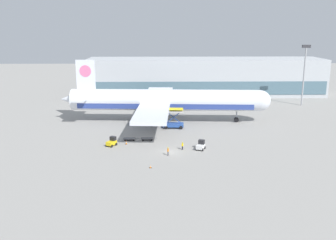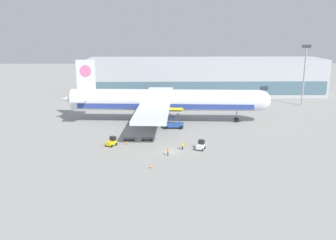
% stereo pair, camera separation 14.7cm
% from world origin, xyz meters
% --- Properties ---
extents(ground_plane, '(400.00, 400.00, 0.00)m').
position_xyz_m(ground_plane, '(0.00, 0.00, 0.00)').
color(ground_plane, gray).
extents(terminal_building, '(90.00, 18.20, 14.00)m').
position_xyz_m(terminal_building, '(15.36, 69.83, 6.99)').
color(terminal_building, '#B2B7BC').
rests_on(terminal_building, ground_plane).
extents(light_mast, '(2.80, 0.50, 20.07)m').
position_xyz_m(light_mast, '(45.62, 47.80, 11.81)').
color(light_mast, '#9EA0A5').
rests_on(light_mast, ground_plane).
extents(airplane_main, '(58.10, 48.40, 17.00)m').
position_xyz_m(airplane_main, '(-1.41, 26.76, 5.84)').
color(airplane_main, silver).
rests_on(airplane_main, ground_plane).
extents(scissor_lift_loader, '(5.37, 3.64, 5.07)m').
position_xyz_m(scissor_lift_loader, '(1.44, 19.72, 1.96)').
color(scissor_lift_loader, '#284C99').
rests_on(scissor_lift_loader, ground_plane).
extents(baggage_tug_foreground, '(2.52, 2.82, 2.00)m').
position_xyz_m(baggage_tug_foreground, '(-12.82, 4.70, 0.88)').
color(baggage_tug_foreground, yellow).
rests_on(baggage_tug_foreground, ground_plane).
extents(baggage_tug_mid, '(2.40, 2.80, 2.00)m').
position_xyz_m(baggage_tug_mid, '(6.64, 1.68, 0.88)').
color(baggage_tug_mid, silver).
rests_on(baggage_tug_mid, ground_plane).
extents(baggage_dolly_lead, '(3.73, 1.62, 0.48)m').
position_xyz_m(baggage_dolly_lead, '(-9.22, 8.78, 0.39)').
color(baggage_dolly_lead, '#56565B').
rests_on(baggage_dolly_lead, ground_plane).
extents(baggage_dolly_second, '(3.73, 1.62, 0.48)m').
position_xyz_m(baggage_dolly_second, '(-5.11, 8.77, 0.39)').
color(baggage_dolly_second, '#56565B').
rests_on(baggage_dolly_second, ground_plane).
extents(ground_crew_near, '(0.41, 0.44, 1.70)m').
position_xyz_m(ground_crew_near, '(2.70, 1.57, 0.99)').
color(ground_crew_near, black).
rests_on(ground_crew_near, ground_plane).
extents(ground_crew_far, '(0.31, 0.55, 1.80)m').
position_xyz_m(ground_crew_far, '(-0.50, -2.14, 1.07)').
color(ground_crew_far, black).
rests_on(ground_crew_far, ground_plane).
extents(traffic_cone_near, '(0.40, 0.40, 0.55)m').
position_xyz_m(traffic_cone_near, '(-3.92, -9.05, 0.27)').
color(traffic_cone_near, black).
rests_on(traffic_cone_near, ground_plane).
extents(traffic_cone_far, '(0.40, 0.40, 0.79)m').
position_xyz_m(traffic_cone_far, '(-9.73, 5.69, 0.39)').
color(traffic_cone_far, black).
rests_on(traffic_cone_far, ground_plane).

